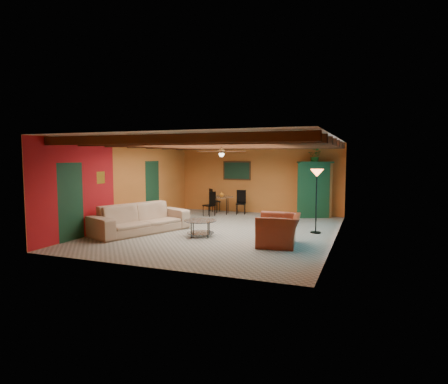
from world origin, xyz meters
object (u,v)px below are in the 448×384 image
at_px(armoire, 315,190).
at_px(floor_lamp, 316,201).
at_px(dining_table, 222,202).
at_px(vase, 222,187).
at_px(potted_plant, 315,156).
at_px(sofa, 141,218).
at_px(armchair, 279,230).
at_px(coffee_table, 200,228).

relative_size(armoire, floor_lamp, 1.06).
distance_m(dining_table, vase, 0.56).
distance_m(floor_lamp, vase, 4.62).
bearing_deg(potted_plant, sofa, -132.35).
relative_size(sofa, armchair, 2.40).
height_order(sofa, armoire, armoire).
xyz_separation_m(armoire, floor_lamp, (0.45, -2.98, -0.06)).
bearing_deg(vase, armchair, -53.37).
bearing_deg(armoire, dining_table, 165.03).
relative_size(armchair, coffee_table, 1.32).
bearing_deg(armchair, armoire, 169.56).
height_order(dining_table, potted_plant, potted_plant).
height_order(sofa, coffee_table, sofa).
bearing_deg(armchair, vase, -151.43).
bearing_deg(coffee_table, vase, 103.41).
xyz_separation_m(floor_lamp, vase, (-3.90, 2.47, 0.10)).
bearing_deg(floor_lamp, sofa, -159.74).
height_order(coffee_table, potted_plant, potted_plant).
height_order(sofa, vase, vase).
distance_m(sofa, vase, 4.36).
xyz_separation_m(coffee_table, dining_table, (-0.98, 4.10, 0.24)).
bearing_deg(coffee_table, armchair, -6.76).
relative_size(dining_table, vase, 9.56).
distance_m(armchair, potted_plant, 5.22).
bearing_deg(coffee_table, dining_table, 103.41).
height_order(coffee_table, armoire, armoire).
bearing_deg(potted_plant, dining_table, -171.51).
bearing_deg(potted_plant, coffee_table, -118.19).
bearing_deg(sofa, floor_lamp, -46.18).
xyz_separation_m(armchair, potted_plant, (0.20, 4.88, 1.85)).
relative_size(coffee_table, vase, 4.82).
relative_size(armchair, vase, 6.34).
bearing_deg(vase, sofa, -101.69).
bearing_deg(armchair, potted_plant, 169.56).
relative_size(armchair, floor_lamp, 0.64).
distance_m(coffee_table, dining_table, 4.22).
relative_size(armchair, dining_table, 0.66).
height_order(dining_table, vase, vase).
distance_m(dining_table, floor_lamp, 4.64).
distance_m(sofa, armoire, 6.44).
bearing_deg(potted_plant, armchair, -92.38).
bearing_deg(vase, coffee_table, -76.59).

